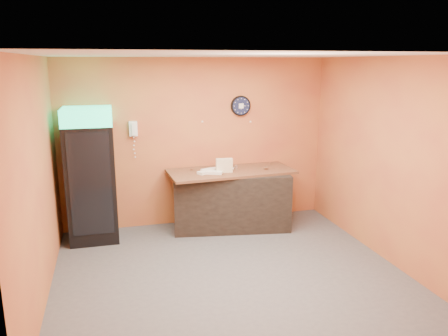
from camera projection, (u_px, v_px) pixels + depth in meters
name	position (u px, v px, depth m)	size (l,w,h in m)	color
floor	(228.00, 271.00, 5.83)	(4.50, 4.50, 0.00)	#47474C
back_wall	(197.00, 142.00, 7.37)	(4.50, 0.02, 2.80)	#C87938
left_wall	(37.00, 182.00, 4.93)	(0.02, 4.00, 2.80)	#C87938
right_wall	(384.00, 160.00, 6.06)	(0.02, 4.00, 2.80)	#C87938
ceiling	(229.00, 55.00, 5.17)	(4.50, 4.00, 0.02)	white
beverage_cooler	(91.00, 177.00, 6.66)	(0.73, 0.74, 2.06)	black
prep_counter	(231.00, 200.00, 7.32)	(1.89, 0.84, 0.94)	black
wall_clock	(241.00, 106.00, 7.40)	(0.34, 0.06, 0.34)	black
wall_phone	(133.00, 129.00, 6.99)	(0.13, 0.11, 0.24)	white
butcher_paper	(231.00, 171.00, 7.21)	(2.05, 0.87, 0.04)	brown
sub_roll_stack	(224.00, 165.00, 7.04)	(0.28, 0.12, 0.23)	beige
wrapped_sandwich_left	(206.00, 172.00, 7.00)	(0.30, 0.12, 0.04)	silver
wrapped_sandwich_mid	(213.00, 173.00, 6.96)	(0.30, 0.12, 0.04)	silver
wrapped_sandwich_right	(210.00, 170.00, 7.13)	(0.30, 0.12, 0.04)	silver
kitchen_tool	(236.00, 167.00, 7.29)	(0.06, 0.06, 0.06)	silver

